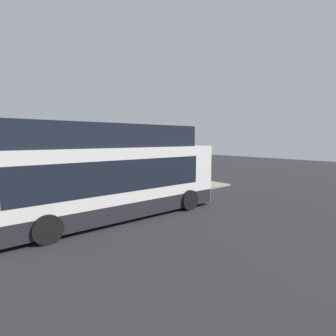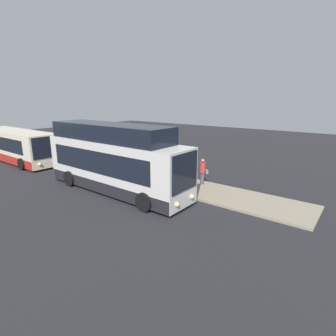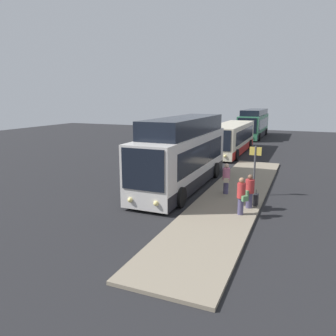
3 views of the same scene
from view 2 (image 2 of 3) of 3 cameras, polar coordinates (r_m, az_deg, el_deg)
name	(u,v)px [view 2 (image 2 of 3)]	position (r m, az deg, el deg)	size (l,w,h in m)	color
ground	(126,193)	(16.34, -9.16, -5.41)	(80.00, 80.00, 0.00)	#232326
platform	(159,180)	(18.52, -1.96, -2.59)	(20.00, 3.20, 0.12)	gray
bus_lead	(114,162)	(16.37, -11.69, 1.33)	(10.43, 2.71, 4.16)	silver
bus_second	(16,146)	(28.01, -30.15, 4.19)	(11.06, 2.85, 2.83)	beige
passenger_boarding	(203,170)	(17.32, 7.56, -0.54)	(0.61, 0.62, 1.71)	#4C476B
passenger_waiting	(154,168)	(17.92, -2.97, 0.02)	(0.63, 0.48, 1.69)	#4C476B
passenger_with_bags	(190,168)	(18.04, 4.82, -0.05)	(0.69, 0.58, 1.63)	#4C476B
suitcase	(186,174)	(18.67, 3.94, -1.37)	(0.41, 0.20, 0.80)	black
sign_post	(160,153)	(19.21, -1.79, 3.25)	(0.10, 0.63, 2.63)	#4C4C51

